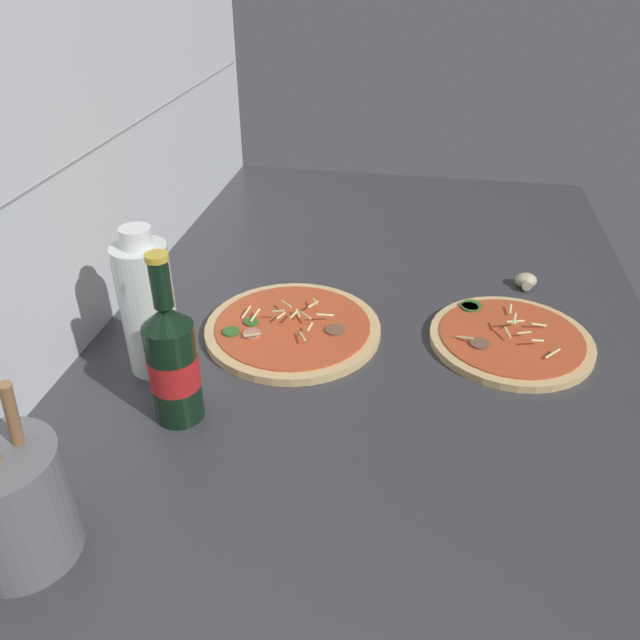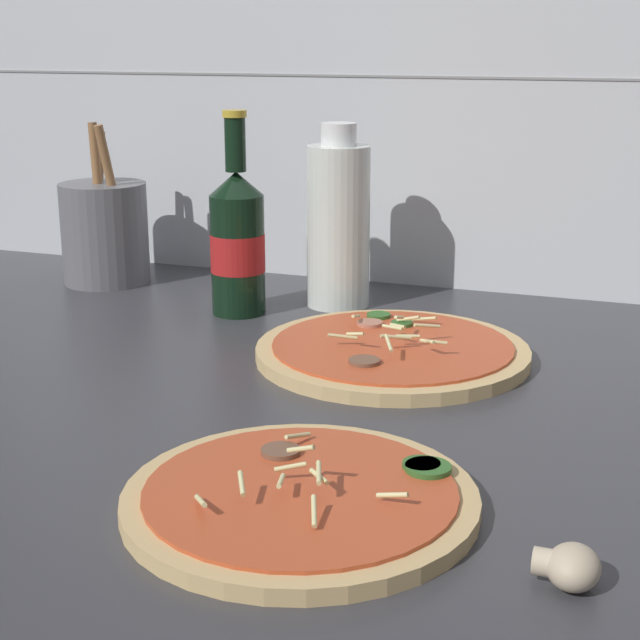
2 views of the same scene
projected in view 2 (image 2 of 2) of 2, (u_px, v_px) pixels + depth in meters
The scene contains 8 objects.
counter_slab at pixel (352, 415), 90.67cm from camera, with size 160.00×90.00×2.50cm.
tile_backsplash at pixel (466, 77), 123.75cm from camera, with size 160.00×1.13×60.00cm.
pizza_near at pixel (301, 498), 69.98cm from camera, with size 25.63×25.63×5.11cm.
pizza_far at pixel (394, 351), 102.32cm from camera, with size 28.63×28.63×4.32cm.
beer_bottle at pixel (237, 241), 117.22cm from camera, with size 6.59×6.59×24.30cm.
oil_bottle at pixel (338, 223), 120.31cm from camera, with size 7.79×7.79×22.55cm.
mushroom_left at pixel (570, 566), 59.76cm from camera, with size 4.11×3.92×2.74cm.
utensil_crock at pixel (105, 231), 132.89cm from camera, with size 11.69×11.69×21.63cm.
Camera 2 is at (25.98, -80.58, 35.00)cm, focal length 55.00 mm.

